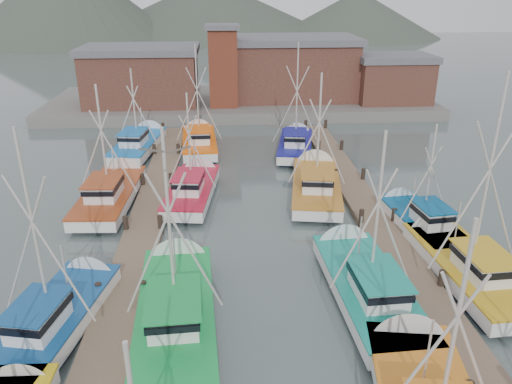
{
  "coord_description": "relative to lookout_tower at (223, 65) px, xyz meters",
  "views": [
    {
      "loc": [
        -2.17,
        -21.58,
        13.73
      ],
      "look_at": [
        -0.37,
        4.83,
        2.6
      ],
      "focal_mm": 35.0,
      "sensor_mm": 36.0,
      "label": 1
    }
  ],
  "objects": [
    {
      "name": "dock_left",
      "position": [
        -5.0,
        -28.96,
        -5.34
      ],
      "size": [
        2.3,
        46.0,
        1.5
      ],
      "color": "brown",
      "rests_on": "ground"
    },
    {
      "name": "shed_center",
      "position": [
        8.0,
        4.0,
        -0.86
      ],
      "size": [
        14.84,
        9.54,
        6.9
      ],
      "color": "brown",
      "rests_on": "quay"
    },
    {
      "name": "boat_10",
      "position": [
        -7.75,
        -23.03,
        -4.87
      ],
      "size": [
        3.78,
        9.93,
        8.98
      ],
      "rotation": [
        0.0,
        0.0,
        -0.05
      ],
      "color": "black",
      "rests_on": "ground"
    },
    {
      "name": "boat_4",
      "position": [
        -2.42,
        -36.12,
        -4.87
      ],
      "size": [
        4.03,
        10.35,
        9.88
      ],
      "rotation": [
        0.0,
        0.0,
        0.06
      ],
      "color": "black",
      "rests_on": "ground"
    },
    {
      "name": "ground",
      "position": [
        2.0,
        -33.0,
        -5.55
      ],
      "size": [
        260.0,
        260.0,
        0.0
      ],
      "primitive_type": "plane",
      "color": "#445250",
      "rests_on": "ground"
    },
    {
      "name": "lookout_tower",
      "position": [
        0.0,
        0.0,
        0.0
      ],
      "size": [
        3.6,
        3.6,
        8.5
      ],
      "color": "maroon",
      "rests_on": "quay"
    },
    {
      "name": "gull_far",
      "position": [
        2.8,
        -28.83,
        1.1
      ],
      "size": [
        1.55,
        0.62,
        0.24
      ],
      "rotation": [
        0.0,
        0.0,
        -0.09
      ],
      "color": "gray",
      "rests_on": "ground"
    },
    {
      "name": "gull_near",
      "position": [
        -1.91,
        -40.33,
        3.58
      ],
      "size": [
        1.55,
        0.65,
        0.24
      ],
      "rotation": [
        0.0,
        0.0,
        0.23
      ],
      "color": "gray",
      "rests_on": "ground"
    },
    {
      "name": "boat_6",
      "position": [
        -7.32,
        -36.51,
        -4.86
      ],
      "size": [
        4.24,
        8.97,
        9.81
      ],
      "rotation": [
        0.0,
        0.0,
        -0.2
      ],
      "color": "black",
      "rests_on": "ground"
    },
    {
      "name": "boat_11",
      "position": [
        11.24,
        -28.6,
        -4.87
      ],
      "size": [
        3.32,
        8.18,
        7.33
      ],
      "rotation": [
        0.0,
        0.0,
        0.11
      ],
      "color": "black",
      "rests_on": "ground"
    },
    {
      "name": "dock_right",
      "position": [
        9.0,
        -28.96,
        -5.34
      ],
      "size": [
        2.3,
        46.0,
        1.5
      ],
      "color": "brown",
      "rests_on": "ground"
    },
    {
      "name": "quay",
      "position": [
        2.0,
        4.0,
        -4.95
      ],
      "size": [
        44.0,
        16.0,
        1.2
      ],
      "primitive_type": "cube",
      "color": "slate",
      "rests_on": "ground"
    },
    {
      "name": "boat_12",
      "position": [
        -2.32,
        -11.57,
        -4.87
      ],
      "size": [
        3.94,
        9.28,
        9.88
      ],
      "rotation": [
        0.0,
        0.0,
        0.06
      ],
      "color": "black",
      "rests_on": "ground"
    },
    {
      "name": "boat_7",
      "position": [
        11.66,
        -33.63,
        -4.86
      ],
      "size": [
        4.5,
        9.74,
        11.24
      ],
      "rotation": [
        0.0,
        0.0,
        0.06
      ],
      "color": "black",
      "rests_on": "ground"
    },
    {
      "name": "distant_hills",
      "position": [
        -10.76,
        89.59,
        -5.55
      ],
      "size": [
        175.0,
        140.0,
        42.0
      ],
      "color": "#424B3F",
      "rests_on": "ground"
    },
    {
      "name": "boat_13",
      "position": [
        6.13,
        -13.1,
        -4.87
      ],
      "size": [
        4.18,
        9.11,
        10.12
      ],
      "rotation": [
        0.0,
        0.0,
        -0.18
      ],
      "color": "black",
      "rests_on": "ground"
    },
    {
      "name": "shed_right",
      "position": [
        19.0,
        1.0,
        -1.71
      ],
      "size": [
        8.48,
        6.36,
        5.2
      ],
      "color": "brown",
      "rests_on": "quay"
    },
    {
      "name": "boat_5",
      "position": [
        6.27,
        -34.97,
        -4.87
      ],
      "size": [
        3.77,
        10.05,
        9.21
      ],
      "rotation": [
        0.0,
        0.0,
        0.05
      ],
      "color": "black",
      "rests_on": "ground"
    },
    {
      "name": "shed_left",
      "position": [
        -9.0,
        2.0,
        -1.21
      ],
      "size": [
        12.72,
        8.48,
        6.2
      ],
      "color": "brown",
      "rests_on": "quay"
    },
    {
      "name": "boat_8",
      "position": [
        -2.31,
        -22.64,
        -4.87
      ],
      "size": [
        3.75,
        9.08,
        8.14
      ],
      "rotation": [
        0.0,
        0.0,
        -0.12
      ],
      "color": "black",
      "rests_on": "ground"
    },
    {
      "name": "boat_14",
      "position": [
        -7.49,
        -11.88,
        -4.87
      ],
      "size": [
        4.13,
        9.7,
        8.1
      ],
      "rotation": [
        0.0,
        0.0,
        -0.14
      ],
      "color": "black",
      "rests_on": "ground"
    },
    {
      "name": "boat_9",
      "position": [
        6.25,
        -22.37,
        -4.87
      ],
      "size": [
        4.68,
        10.49,
        9.45
      ],
      "rotation": [
        0.0,
        0.0,
        -0.16
      ],
      "color": "black",
      "rests_on": "ground"
    }
  ]
}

